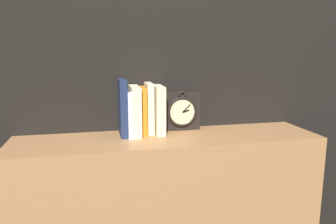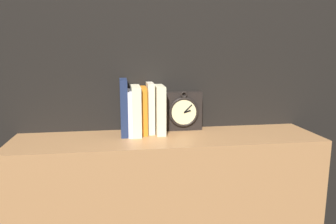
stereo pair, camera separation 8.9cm
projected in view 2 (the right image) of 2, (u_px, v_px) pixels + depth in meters
The scene contains 8 objects.
wall_back at pixel (162, 49), 1.48m from camera, with size 6.00×0.05×2.60m.
clock at pixel (183, 111), 1.48m from camera, with size 0.17×0.07×0.18m.
book_slot0_navy at pixel (124, 107), 1.40m from camera, with size 0.03×0.14×0.24m.
book_slot1_white at pixel (130, 113), 1.40m from camera, with size 0.02×0.15×0.19m.
book_slot2_cream at pixel (136, 110), 1.40m from camera, with size 0.04×0.15×0.21m.
book_slot3_orange at pixel (144, 110), 1.42m from camera, with size 0.02×0.13×0.20m.
book_slot4_cream at pixel (150, 108), 1.43m from camera, with size 0.03×0.11×0.22m.
book_slot5_cream at pixel (160, 109), 1.42m from camera, with size 0.04×0.14×0.21m.
Camera 2 is at (-0.20, -1.31, 1.30)m, focal length 35.00 mm.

